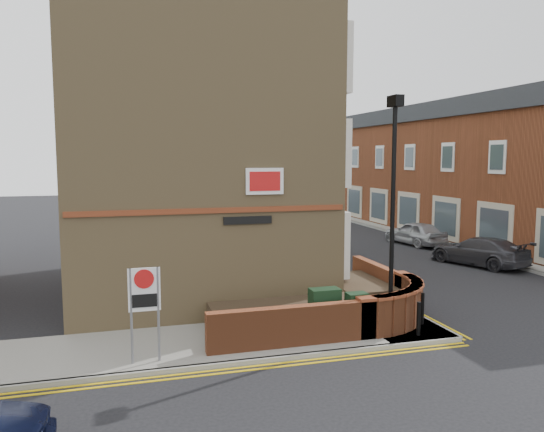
{
  "coord_description": "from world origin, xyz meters",
  "views": [
    {
      "loc": [
        -5.45,
        -11.56,
        4.8
      ],
      "look_at": [
        -0.99,
        4.0,
        3.0
      ],
      "focal_mm": 35.0,
      "sensor_mm": 36.0,
      "label": 1
    }
  ],
  "objects_px": {
    "lamppost": "(393,211)",
    "zone_sign": "(144,297)",
    "silver_car_near": "(304,237)",
    "utility_cabinet_large": "(325,311)"
  },
  "relations": [
    {
      "from": "lamppost",
      "to": "zone_sign",
      "type": "height_order",
      "value": "lamppost"
    },
    {
      "from": "silver_car_near",
      "to": "lamppost",
      "type": "bearing_deg",
      "value": -120.9
    },
    {
      "from": "lamppost",
      "to": "zone_sign",
      "type": "bearing_deg",
      "value": -173.93
    },
    {
      "from": "zone_sign",
      "to": "silver_car_near",
      "type": "height_order",
      "value": "zone_sign"
    },
    {
      "from": "lamppost",
      "to": "utility_cabinet_large",
      "type": "distance_m",
      "value": 3.24
    },
    {
      "from": "zone_sign",
      "to": "silver_car_near",
      "type": "bearing_deg",
      "value": 57.5
    },
    {
      "from": "lamppost",
      "to": "silver_car_near",
      "type": "relative_size",
      "value": 1.5
    },
    {
      "from": "lamppost",
      "to": "zone_sign",
      "type": "distance_m",
      "value": 6.85
    },
    {
      "from": "zone_sign",
      "to": "silver_car_near",
      "type": "distance_m",
      "value": 16.03
    },
    {
      "from": "utility_cabinet_large",
      "to": "silver_car_near",
      "type": "relative_size",
      "value": 0.29
    }
  ]
}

